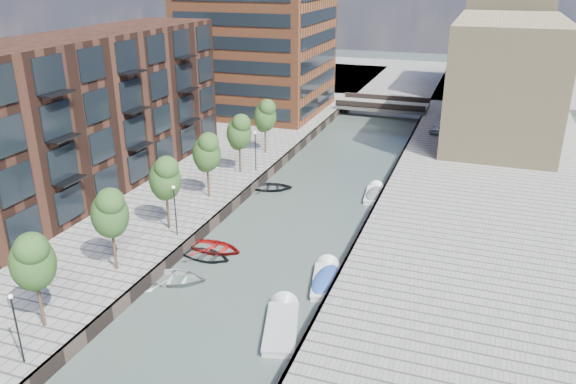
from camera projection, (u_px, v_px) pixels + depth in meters
The scene contains 28 objects.
water at pixel (323, 188), 55.77m from camera, with size 300.00×300.00×0.00m, color #38473F.
quay_left at pixel (32, 147), 66.70m from camera, with size 60.00×140.00×1.00m, color gray.
quay_right at pixel (493, 204), 50.65m from camera, with size 20.00×140.00×1.00m, color gray.
quay_wall_left at pixel (266, 176), 57.47m from camera, with size 0.25×140.00×1.00m, color #332823.
quay_wall_right at pixel (384, 191), 53.70m from camera, with size 0.25×140.00×1.00m, color #332823.
far_closure at pixel (409, 79), 108.13m from camera, with size 80.00×40.00×1.00m, color gray.
apartment_block at pixel (79, 116), 50.22m from camera, with size 8.00×38.00×14.00m, color black.
tower at pixel (257, 2), 76.97m from camera, with size 18.00×18.00×30.00m, color brown.
tan_block_near at pixel (504, 79), 67.13m from camera, with size 12.00×25.00×14.00m, color #9E8A61.
tan_block_far at pixel (504, 44), 89.53m from camera, with size 12.00×20.00×16.00m, color #9E8A61.
bridge at pixel (383, 105), 83.28m from camera, with size 13.00×6.00×1.30m.
tree_1 at pixel (32, 260), 31.03m from camera, with size 2.50×2.50×5.95m.
tree_2 at pixel (110, 212), 37.16m from camera, with size 2.50×2.50×5.95m.
tree_3 at pixel (165, 177), 43.29m from camera, with size 2.50×2.50×5.95m.
tree_4 at pixel (207, 151), 49.42m from camera, with size 2.50×2.50×5.95m.
tree_5 at pixel (239, 131), 55.55m from camera, with size 2.50×2.50×5.95m.
tree_6 at pixel (265, 115), 61.68m from camera, with size 2.50×2.50×5.95m.
lamp_0 at pixel (16, 321), 28.66m from camera, with size 0.24×0.24×4.12m.
lamp_1 at pixel (175, 205), 42.68m from camera, with size 0.24×0.24×4.12m.
lamp_2 at pixel (255, 147), 56.69m from camera, with size 0.24×0.24×4.12m.
sloop_1 at pixel (206, 258), 42.27m from camera, with size 2.88×4.03×0.83m, color black.
sloop_2 at pixel (215, 250), 43.38m from camera, with size 3.15×4.41×0.91m, color #A41311.
sloop_3 at pixel (174, 282), 39.08m from camera, with size 3.30×4.62×0.96m, color #B5B5B3.
sloop_4 at pixel (271, 189), 55.41m from camera, with size 3.10×4.34×0.90m, color black.
motorboat_2 at pixel (282, 323), 34.32m from camera, with size 3.28×5.78×1.83m.
motorboat_3 at pixel (326, 279), 39.06m from camera, with size 2.71×5.25×1.67m.
motorboat_4 at pixel (374, 194), 53.78m from camera, with size 1.99×4.67×1.51m.
car at pixel (440, 127), 70.79m from camera, with size 1.66×4.13×1.41m, color #B4B7BA.
Camera 1 is at (13.97, -10.15, 20.30)m, focal length 35.00 mm.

